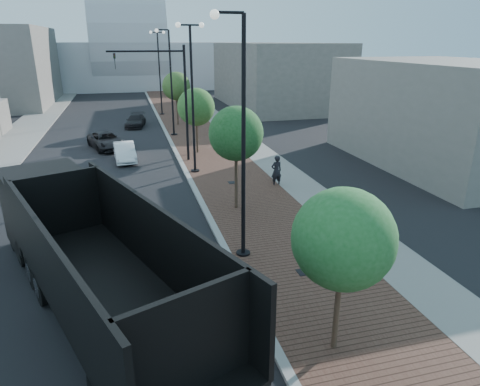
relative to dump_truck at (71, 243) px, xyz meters
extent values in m
cube|color=#4C2D23|center=(9.20, 30.53, -1.61)|extent=(7.00, 140.00, 0.12)
cube|color=slate|center=(11.90, 30.53, -1.61)|extent=(2.40, 140.00, 0.13)
cube|color=gray|center=(5.70, 30.53, -1.60)|extent=(0.30, 140.00, 0.14)
cube|color=slate|center=(-7.30, 30.53, -1.61)|extent=(4.00, 140.00, 0.12)
cube|color=black|center=(-1.21, 3.09, 0.28)|extent=(3.76, 3.83, 2.99)
cube|color=black|center=(-1.75, 4.49, -0.69)|extent=(2.78, 1.54, 1.49)
cube|color=black|center=(-0.66, 1.70, -0.46)|extent=(3.01, 1.90, 0.57)
cube|color=black|center=(1.34, -3.43, -0.46)|extent=(6.42, 10.85, 0.40)
cube|color=black|center=(1.34, -3.43, 0.00)|extent=(6.52, 10.90, 0.14)
cube|color=black|center=(0.00, -3.95, 1.14)|extent=(3.98, 9.90, 2.30)
cube|color=black|center=(2.68, -2.90, 1.14)|extent=(3.98, 9.90, 2.30)
cube|color=black|center=(2.99, -7.65, 1.14)|extent=(2.73, 1.17, 2.30)
cube|color=black|center=(-0.31, 0.80, 1.14)|extent=(2.73, 1.17, 2.30)
cylinder|color=black|center=(-2.11, 2.10, -1.04)|extent=(0.78, 1.30, 1.26)
cylinder|color=silver|center=(-2.11, 2.10, -1.04)|extent=(0.61, 0.78, 0.69)
cylinder|color=black|center=(0.13, 2.98, -1.04)|extent=(0.78, 1.30, 1.26)
cylinder|color=silver|center=(0.13, 2.98, -1.04)|extent=(0.61, 0.78, 0.69)
cylinder|color=black|center=(-2.70, 3.59, -1.04)|extent=(0.78, 1.30, 1.26)
cylinder|color=silver|center=(-2.70, 3.59, -1.04)|extent=(0.61, 0.78, 0.69)
cylinder|color=black|center=(-0.45, 4.47, -1.04)|extent=(0.78, 1.30, 1.26)
cylinder|color=silver|center=(-0.45, 4.47, -1.04)|extent=(0.61, 0.78, 0.69)
cylinder|color=black|center=(3.84, -6.53, -1.04)|extent=(0.78, 1.30, 1.26)
cylinder|color=silver|center=(3.84, -6.53, -1.04)|extent=(0.61, 0.78, 0.69)
cylinder|color=black|center=(3.41, -5.41, -1.04)|extent=(0.78, 1.30, 1.26)
cylinder|color=silver|center=(3.41, -5.41, -1.04)|extent=(0.61, 0.78, 0.69)
cylinder|color=black|center=(-0.95, -0.88, -1.04)|extent=(0.78, 1.30, 1.26)
cylinder|color=silver|center=(-0.95, -0.88, -1.04)|extent=(0.61, 0.78, 0.69)
cylinder|color=black|center=(1.30, -0.01, -1.04)|extent=(0.78, 1.30, 1.26)
cylinder|color=silver|center=(1.30, -0.01, -1.04)|extent=(0.61, 0.78, 0.69)
cylinder|color=black|center=(-1.39, 0.23, -1.04)|extent=(0.78, 1.30, 1.26)
cylinder|color=silver|center=(-1.39, 0.23, -1.04)|extent=(0.61, 0.78, 0.69)
cylinder|color=black|center=(0.86, 1.11, -1.04)|extent=(0.78, 1.30, 1.26)
cylinder|color=silver|center=(0.86, 1.11, -1.04)|extent=(0.61, 0.78, 0.69)
imported|color=white|center=(1.87, 16.84, -1.01)|extent=(1.67, 4.09, 1.32)
imported|color=black|center=(0.48, 21.05, -1.02)|extent=(3.46, 5.13, 1.31)
imported|color=black|center=(3.07, 30.05, -1.07)|extent=(2.43, 4.41, 1.21)
imported|color=black|center=(10.54, 8.54, -0.72)|extent=(0.76, 0.56, 1.90)
cylinder|color=black|center=(6.30, 0.53, -1.57)|extent=(0.56, 0.56, 0.20)
cylinder|color=black|center=(6.30, 0.53, 2.95)|extent=(0.16, 0.16, 9.00)
cylinder|color=black|center=(5.80, 0.53, 7.45)|extent=(1.00, 0.10, 0.10)
sphere|color=silver|center=(5.30, 0.53, 7.38)|extent=(0.32, 0.32, 0.32)
cylinder|color=black|center=(6.30, 12.53, -1.57)|extent=(0.56, 0.56, 0.20)
cylinder|color=black|center=(6.30, 12.53, 2.95)|extent=(0.16, 0.16, 9.00)
cylinder|color=black|center=(6.30, 12.53, 7.45)|extent=(1.40, 0.10, 0.10)
sphere|color=silver|center=(5.60, 12.53, 7.45)|extent=(0.32, 0.32, 0.32)
sphere|color=silver|center=(7.00, 12.53, 7.45)|extent=(0.32, 0.32, 0.32)
cylinder|color=black|center=(6.30, 24.53, -1.57)|extent=(0.56, 0.56, 0.20)
cylinder|color=black|center=(6.30, 24.53, 2.95)|extent=(0.16, 0.16, 9.00)
cylinder|color=black|center=(5.80, 24.53, 7.45)|extent=(1.00, 0.10, 0.10)
sphere|color=silver|center=(5.30, 24.53, 7.38)|extent=(0.32, 0.32, 0.32)
cylinder|color=black|center=(6.30, 36.53, -1.57)|extent=(0.56, 0.56, 0.20)
cylinder|color=black|center=(6.30, 36.53, 2.95)|extent=(0.16, 0.16, 9.00)
cylinder|color=black|center=(6.30, 36.53, 7.45)|extent=(1.40, 0.10, 0.10)
sphere|color=silver|center=(5.60, 36.53, 7.45)|extent=(0.32, 0.32, 0.32)
sphere|color=silver|center=(7.00, 36.53, 7.45)|extent=(0.32, 0.32, 0.32)
cylinder|color=black|center=(6.30, 15.53, 2.33)|extent=(0.18, 0.18, 8.00)
cylinder|color=black|center=(3.80, 15.53, 5.93)|extent=(5.00, 0.12, 0.12)
imported|color=black|center=(1.80, 15.53, 5.33)|extent=(0.16, 0.20, 1.00)
cylinder|color=#382619|center=(7.30, -5.47, -0.05)|extent=(0.16, 0.16, 3.23)
sphere|color=#1F5D25|center=(7.30, -5.47, 1.79)|extent=(2.68, 2.68, 2.68)
sphere|color=#1F5D25|center=(7.70, -5.17, 1.56)|extent=(1.88, 1.88, 1.88)
sphere|color=#1F5D25|center=(7.00, -5.77, 2.12)|extent=(1.61, 1.61, 1.61)
cylinder|color=#382619|center=(7.30, 5.53, 0.19)|extent=(0.16, 0.16, 3.71)
sphere|color=#1A4C1B|center=(7.30, 5.53, 2.31)|extent=(2.68, 2.68, 2.68)
sphere|color=#1A4C1B|center=(7.70, 5.83, 2.04)|extent=(1.88, 1.88, 1.88)
sphere|color=#1A4C1B|center=(7.00, 5.23, 2.68)|extent=(1.61, 1.61, 1.61)
cylinder|color=#382619|center=(7.30, 17.53, 0.00)|extent=(0.16, 0.16, 3.34)
sphere|color=#285B1F|center=(7.30, 17.53, 1.91)|extent=(2.80, 2.80, 2.80)
sphere|color=#285B1F|center=(7.70, 17.83, 1.67)|extent=(1.96, 1.96, 1.96)
sphere|color=#285B1F|center=(7.00, 17.23, 2.25)|extent=(1.68, 1.68, 1.68)
cylinder|color=#382619|center=(7.30, 29.53, 0.18)|extent=(0.16, 0.16, 3.70)
sphere|color=#2E501B|center=(7.30, 29.53, 2.29)|extent=(2.82, 2.82, 2.82)
sphere|color=#2E501B|center=(7.70, 29.83, 2.02)|extent=(1.98, 1.98, 1.98)
sphere|color=#2E501B|center=(7.00, 29.23, 2.66)|extent=(1.69, 1.69, 1.69)
cube|color=#B0B4BB|center=(3.70, 75.53, 2.33)|extent=(50.00, 28.00, 8.00)
cube|color=#605C56|center=(21.70, 40.53, 2.33)|extent=(12.00, 22.00, 8.00)
cube|color=slate|center=(23.70, 10.53, 1.83)|extent=(10.00, 16.00, 7.00)
cube|color=black|center=(8.10, -1.47, -1.54)|extent=(0.50, 0.50, 0.02)
cube|color=black|center=(8.10, 9.53, -1.54)|extent=(0.50, 0.50, 0.02)
camera|label=1|loc=(2.21, -14.29, 6.56)|focal=31.87mm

